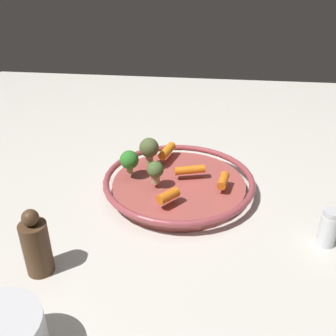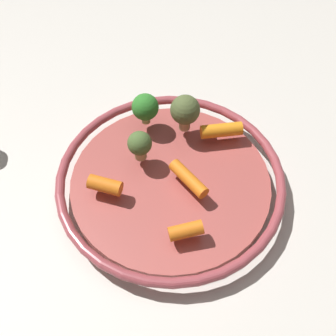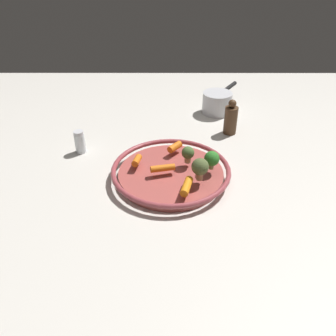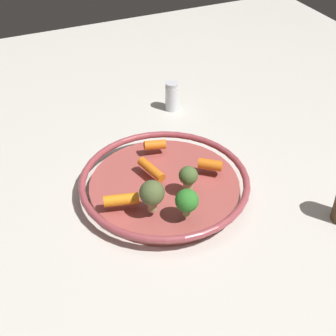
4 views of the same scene
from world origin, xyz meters
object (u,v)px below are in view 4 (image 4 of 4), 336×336
at_px(baby_carrot_back, 155,145).
at_px(baby_carrot_right, 151,169).
at_px(broccoli_floret_large, 188,176).
at_px(broccoli_floret_edge, 187,201).
at_px(baby_carrot_left, 121,200).
at_px(broccoli_floret_mid, 152,194).
at_px(baby_carrot_center, 210,165).
at_px(salt_shaker, 172,96).
at_px(serving_bowl, 164,184).

bearing_deg(baby_carrot_back, baby_carrot_right, -117.30).
relative_size(baby_carrot_right, baby_carrot_back, 1.50).
distance_m(broccoli_floret_large, broccoli_floret_edge, 0.07).
height_order(baby_carrot_back, baby_carrot_left, same).
bearing_deg(broccoli_floret_large, baby_carrot_right, 122.90).
xyz_separation_m(baby_carrot_right, broccoli_floret_mid, (-0.04, -0.10, 0.03)).
bearing_deg(baby_carrot_left, baby_carrot_center, 7.83).
bearing_deg(broccoli_floret_mid, baby_carrot_back, 65.93).
height_order(broccoli_floret_mid, salt_shaker, broccoli_floret_mid).
xyz_separation_m(baby_carrot_back, baby_carrot_center, (0.08, -0.11, 0.00)).
bearing_deg(broccoli_floret_edge, broccoli_floret_mid, 144.70).
bearing_deg(broccoli_floret_edge, salt_shaker, 69.22).
relative_size(broccoli_floret_edge, salt_shaker, 0.72).
xyz_separation_m(serving_bowl, baby_carrot_right, (-0.02, 0.02, 0.03)).
distance_m(broccoli_floret_edge, broccoli_floret_mid, 0.06).
relative_size(baby_carrot_right, baby_carrot_center, 1.43).
xyz_separation_m(serving_bowl, baby_carrot_center, (0.10, -0.01, 0.03)).
relative_size(baby_carrot_back, broccoli_floret_edge, 0.84).
bearing_deg(serving_bowl, broccoli_floret_large, -59.82).
distance_m(baby_carrot_right, broccoli_floret_edge, 0.14).
relative_size(baby_carrot_right, baby_carrot_left, 1.06).
xyz_separation_m(baby_carrot_left, broccoli_floret_edge, (0.10, -0.07, 0.02)).
bearing_deg(baby_carrot_left, broccoli_floret_large, -3.78).
bearing_deg(broccoli_floret_mid, baby_carrot_left, 141.86).
relative_size(baby_carrot_back, salt_shaker, 0.61).
xyz_separation_m(baby_carrot_right, broccoli_floret_edge, (0.01, -0.14, 0.02)).
xyz_separation_m(baby_carrot_right, baby_carrot_center, (0.11, -0.04, 0.00)).
height_order(baby_carrot_left, broccoli_floret_large, broccoli_floret_large).
distance_m(broccoli_floret_edge, salt_shaker, 0.43).
distance_m(baby_carrot_left, broccoli_floret_edge, 0.12).
relative_size(broccoli_floret_large, broccoli_floret_mid, 0.78).
height_order(broccoli_floret_edge, broccoli_floret_mid, broccoli_floret_mid).
bearing_deg(baby_carrot_back, baby_carrot_center, -55.73).
height_order(serving_bowl, baby_carrot_left, baby_carrot_left).
xyz_separation_m(baby_carrot_center, broccoli_floret_edge, (-0.10, -0.10, 0.02)).
xyz_separation_m(baby_carrot_left, baby_carrot_center, (0.20, 0.03, 0.00)).
height_order(baby_carrot_center, salt_shaker, salt_shaker).
relative_size(baby_carrot_back, broccoli_floret_large, 0.92).
height_order(serving_bowl, salt_shaker, salt_shaker).
distance_m(baby_carrot_left, salt_shaker, 0.41).
bearing_deg(baby_carrot_back, salt_shaker, 56.55).
bearing_deg(salt_shaker, baby_carrot_left, -127.32).
bearing_deg(baby_carrot_left, broccoli_floret_edge, -36.67).
relative_size(baby_carrot_left, broccoli_floret_edge, 1.19).
distance_m(broccoli_floret_large, salt_shaker, 0.36).
xyz_separation_m(baby_carrot_center, broccoli_floret_large, (-0.07, -0.04, 0.02)).
relative_size(baby_carrot_center, broccoli_floret_edge, 0.88).
height_order(baby_carrot_right, salt_shaker, salt_shaker).
distance_m(baby_carrot_back, broccoli_floret_edge, 0.21).
relative_size(broccoli_floret_mid, salt_shaker, 0.85).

